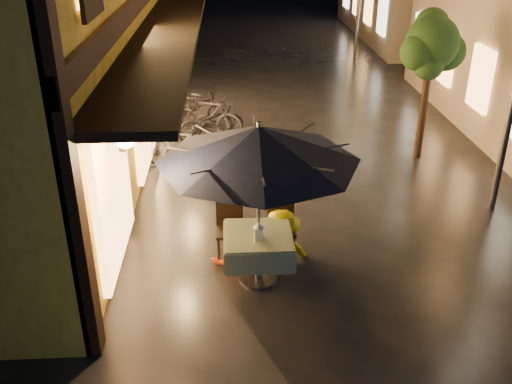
{
  "coord_description": "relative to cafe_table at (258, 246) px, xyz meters",
  "views": [
    {
      "loc": [
        -1.77,
        -6.95,
        4.89
      ],
      "look_at": [
        -1.37,
        0.61,
        1.15
      ],
      "focal_mm": 40.0,
      "sensor_mm": 36.0,
      "label": 1
    }
  ],
  "objects": [
    {
      "name": "street_tree",
      "position": [
        3.79,
        4.5,
        1.83
      ],
      "size": [
        1.43,
        1.2,
        3.15
      ],
      "color": "black",
      "rests_on": "ground"
    },
    {
      "name": "bicycle_4",
      "position": [
        -1.17,
        6.99,
        -0.13
      ],
      "size": [
        1.85,
        1.16,
        0.92
      ],
      "primitive_type": "imported",
      "rotation": [
        0.0,
        0.0,
        1.23
      ],
      "color": "black",
      "rests_on": "ground"
    },
    {
      "name": "patio_umbrella",
      "position": [
        -0.0,
        0.0,
        1.56
      ],
      "size": [
        2.76,
        2.76,
        2.46
      ],
      "color": "#59595E",
      "rests_on": "ground"
    },
    {
      "name": "person_orange",
      "position": [
        -0.37,
        0.52,
        0.11
      ],
      "size": [
        0.79,
        0.68,
        1.4
      ],
      "primitive_type": "imported",
      "rotation": [
        0.0,
        0.0,
        3.38
      ],
      "color": "#F23F0E",
      "rests_on": "ground"
    },
    {
      "name": "ground",
      "position": [
        1.37,
        -0.01,
        -0.59
      ],
      "size": [
        90.0,
        90.0,
        0.0
      ],
      "primitive_type": "plane",
      "color": "black",
      "rests_on": "ground"
    },
    {
      "name": "person_yellow",
      "position": [
        0.39,
        0.56,
        0.22
      ],
      "size": [
        1.18,
        0.88,
        1.62
      ],
      "primitive_type": "imported",
      "rotation": [
        0.0,
        0.0,
        3.44
      ],
      "color": "#D3BA00",
      "rests_on": "ground"
    },
    {
      "name": "cafe_chair_left",
      "position": [
        -0.4,
        0.74,
        -0.05
      ],
      "size": [
        0.42,
        0.42,
        0.97
      ],
      "color": "black",
      "rests_on": "ground"
    },
    {
      "name": "bicycle_3",
      "position": [
        -0.86,
        5.89,
        -0.05
      ],
      "size": [
        1.85,
        1.15,
        1.08
      ],
      "primitive_type": "imported",
      "rotation": [
        0.0,
        0.0,
        1.18
      ],
      "color": "black",
      "rests_on": "ground"
    },
    {
      "name": "bicycle_0",
      "position": [
        -0.82,
        3.66,
        -0.13
      ],
      "size": [
        1.74,
        0.61,
        0.91
      ],
      "primitive_type": "imported",
      "rotation": [
        0.0,
        0.0,
        1.57
      ],
      "color": "black",
      "rests_on": "ground"
    },
    {
      "name": "table_lantern",
      "position": [
        0.0,
        -0.13,
        0.33
      ],
      "size": [
        0.16,
        0.16,
        0.25
      ],
      "color": "white",
      "rests_on": "cafe_table"
    },
    {
      "name": "cafe_table",
      "position": [
        0.0,
        0.0,
        0.0
      ],
      "size": [
        0.99,
        0.99,
        0.78
      ],
      "color": "#59595E",
      "rests_on": "ground"
    },
    {
      "name": "bicycle_1",
      "position": [
        -1.47,
        4.21,
        -0.12
      ],
      "size": [
        1.61,
        0.83,
        0.93
      ],
      "primitive_type": "imported",
      "rotation": [
        0.0,
        0.0,
        1.3
      ],
      "color": "black",
      "rests_on": "ground"
    },
    {
      "name": "bicycle_2",
      "position": [
        -0.78,
        5.8,
        -0.15
      ],
      "size": [
        1.76,
        1.21,
        0.88
      ],
      "primitive_type": "imported",
      "rotation": [
        0.0,
        0.0,
        1.99
      ],
      "color": "black",
      "rests_on": "ground"
    },
    {
      "name": "cafe_chair_right",
      "position": [
        0.4,
        0.74,
        -0.05
      ],
      "size": [
        0.42,
        0.42,
        0.97
      ],
      "color": "black",
      "rests_on": "ground"
    }
  ]
}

